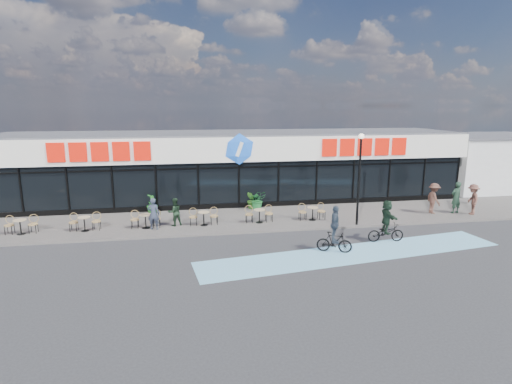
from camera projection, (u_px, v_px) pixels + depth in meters
ground at (259, 247)px, 18.32m from camera, size 120.00×120.00×0.00m
sidewalk at (245, 219)px, 22.65m from camera, size 44.00×5.00×0.10m
bike_lane at (354, 253)px, 17.53m from camera, size 14.17×4.13×0.01m
building at (234, 165)px, 27.39m from camera, size 30.60×6.57×4.75m
neighbour_building at (487, 161)px, 31.83m from camera, size 9.20×7.20×4.11m
lamp_post at (359, 171)px, 20.84m from camera, size 0.28×0.28×4.86m
bistro_set_0 at (21, 225)px, 19.85m from camera, size 1.54×0.62×0.90m
bistro_set_1 at (85, 222)px, 20.34m from camera, size 1.54×0.62×0.90m
bistro_set_2 at (146, 219)px, 20.83m from camera, size 1.54×0.62×0.90m
bistro_set_3 at (204, 217)px, 21.32m from camera, size 1.54×0.62×0.90m
bistro_set_4 at (259, 214)px, 21.81m from camera, size 1.54×0.62×0.90m
bistro_set_5 at (312, 212)px, 22.30m from camera, size 1.54×0.62×0.90m
potted_plant_left at (152, 204)px, 23.64m from camera, size 0.71×0.71×1.13m
potted_plant_mid at (258, 200)px, 24.58m from camera, size 1.09×0.96×1.15m
potted_plant_right at (251, 200)px, 24.64m from camera, size 0.52×0.63×1.07m
patron_left at (153, 214)px, 20.45m from camera, size 0.67×0.50×1.66m
patron_right at (175, 212)px, 21.12m from camera, size 0.88×0.79×1.50m
pedestrian_a at (473, 199)px, 23.30m from camera, size 1.04×1.33×1.80m
pedestrian_b at (434, 198)px, 23.54m from camera, size 0.73×1.20×1.81m
pedestrian_c at (456, 197)px, 23.59m from camera, size 0.77×0.59×1.89m
cyclist_a at (335, 233)px, 17.51m from camera, size 1.60×1.06×2.12m
cyclist_b at (386, 224)px, 18.87m from camera, size 1.77×1.51×2.04m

